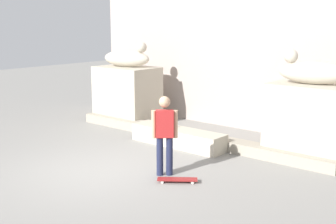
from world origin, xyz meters
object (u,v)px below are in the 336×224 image
bottle_orange (159,119)px  skater (165,132)px  statue_reclining_left (128,58)px  bottle_brown (167,124)px  bottle_red (159,122)px  bottle_green (170,121)px  statue_reclining_right (313,72)px  skateboard (177,179)px

bottle_orange → skater: bearing=-46.3°
statue_reclining_left → bottle_brown: size_ratio=5.21×
bottle_orange → bottle_red: 0.35m
statue_reclining_left → bottle_green: bearing=-34.9°
statue_reclining_right → bottle_red: (-3.49, -1.33, -1.46)m
statue_reclining_left → skateboard: bearing=-47.5°
statue_reclining_left → bottle_brown: 3.44m
skateboard → bottle_red: (-2.19, 1.97, 0.50)m
skateboard → bottle_green: bottle_green is taller
skater → bottle_orange: (-1.95, 2.04, -0.34)m
skater → bottle_orange: size_ratio=5.15×
skateboard → statue_reclining_left: bearing=-72.7°
skater → bottle_red: size_ratio=5.97×
statue_reclining_left → statue_reclining_right: size_ratio=1.00×
skateboard → bottle_red: bottle_red is taller
skater → bottle_green: bearing=-96.3°
statue_reclining_right → bottle_red: bearing=8.4°
skateboard → bottle_red: size_ratio=2.71×
skateboard → bottle_green: 3.01m
skateboard → bottle_orange: bottle_orange is taller
skater → bottle_brown: skater is taller
statue_reclining_right → bottle_orange: (-3.73, -1.08, -1.44)m
statue_reclining_left → bottle_red: bearing=-40.7°
bottle_red → statue_reclining_right: bearing=20.8°
statue_reclining_right → bottle_red: 4.01m
skater → bottle_red: bearing=-89.5°
bottle_green → bottle_brown: bottle_green is taller
skateboard → bottle_orange: size_ratio=2.34×
statue_reclining_right → bottle_orange: size_ratio=5.19×
bottle_red → bottle_orange: bearing=133.5°
statue_reclining_right → skater: bearing=47.7°
skater → skateboard: skater is taller
statue_reclining_right → skater: 3.76m
statue_reclining_right → bottle_orange: 4.14m
skater → skateboard: size_ratio=2.21×
skater → bottle_green: skater is taller
bottle_green → bottle_brown: bearing=-67.2°
bottle_orange → bottle_red: (0.24, -0.25, -0.02)m
skateboard → bottle_red: 2.99m
statue_reclining_left → bottle_red: statue_reclining_left is taller
statue_reclining_left → statue_reclining_right: same height
statue_reclining_left → bottle_red: (2.47, -1.34, -1.46)m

